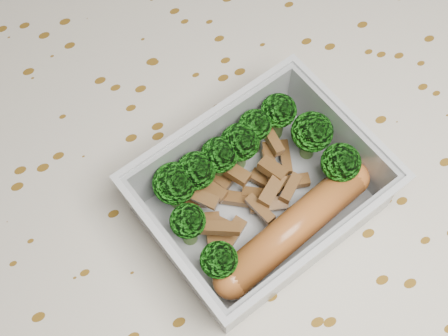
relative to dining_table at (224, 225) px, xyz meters
name	(u,v)px	position (x,y,z in m)	size (l,w,h in m)	color
dining_table	(224,225)	(0.00, 0.00, 0.00)	(1.40, 0.90, 0.75)	brown
tablecloth	(224,204)	(0.00, 0.00, 0.05)	(1.46, 0.96, 0.19)	silver
lunch_container	(260,198)	(0.01, -0.03, 0.11)	(0.19, 0.16, 0.06)	#B8BDC1
broccoli_florets	(245,165)	(0.01, -0.01, 0.12)	(0.14, 0.11, 0.05)	#608C3F
meat_pile	(245,190)	(0.01, -0.02, 0.11)	(0.10, 0.07, 0.03)	brown
sausage	(294,228)	(0.03, -0.06, 0.11)	(0.14, 0.06, 0.03)	#B56028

